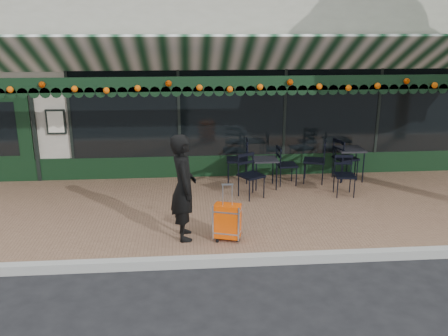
{
  "coord_description": "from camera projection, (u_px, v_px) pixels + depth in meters",
  "views": [
    {
      "loc": [
        -0.86,
        -6.58,
        3.5
      ],
      "look_at": [
        -0.18,
        1.6,
        1.05
      ],
      "focal_mm": 38.0,
      "sensor_mm": 36.0,
      "label": 1
    }
  ],
  "objects": [
    {
      "name": "ground",
      "position": [
        244.0,
        262.0,
        7.35
      ],
      "size": [
        80.0,
        80.0,
        0.0
      ],
      "primitive_type": "plane",
      "color": "black",
      "rests_on": "ground"
    },
    {
      "name": "sidewalk",
      "position": [
        232.0,
        210.0,
        9.24
      ],
      "size": [
        18.0,
        4.0,
        0.15
      ],
      "primitive_type": "cube",
      "color": "brown",
      "rests_on": "ground"
    },
    {
      "name": "curb",
      "position": [
        245.0,
        260.0,
        7.25
      ],
      "size": [
        18.0,
        0.16,
        0.15
      ],
      "primitive_type": "cube",
      "color": "#9E9E99",
      "rests_on": "ground"
    },
    {
      "name": "restaurant_building",
      "position": [
        213.0,
        70.0,
        14.18
      ],
      "size": [
        12.0,
        9.6,
        4.5
      ],
      "color": "gray",
      "rests_on": "ground"
    },
    {
      "name": "woman",
      "position": [
        184.0,
        187.0,
        7.62
      ],
      "size": [
        0.48,
        0.68,
        1.75
      ],
      "primitive_type": "imported",
      "rotation": [
        0.0,
        0.0,
        1.67
      ],
      "color": "black",
      "rests_on": "sidewalk"
    },
    {
      "name": "suitcase",
      "position": [
        227.0,
        222.0,
        7.68
      ],
      "size": [
        0.47,
        0.35,
        0.96
      ],
      "rotation": [
        0.0,
        0.0,
        -0.31
      ],
      "color": "#E44807",
      "rests_on": "sidewalk"
    },
    {
      "name": "cafe_table_a",
      "position": [
        350.0,
        152.0,
        10.66
      ],
      "size": [
        0.59,
        0.59,
        0.73
      ],
      "color": "black",
      "rests_on": "sidewalk"
    },
    {
      "name": "cafe_table_b",
      "position": [
        265.0,
        162.0,
        10.16
      ],
      "size": [
        0.52,
        0.52,
        0.64
      ],
      "color": "black",
      "rests_on": "sidewalk"
    },
    {
      "name": "chair_a_left",
      "position": [
        314.0,
        161.0,
        10.54
      ],
      "size": [
        0.61,
        0.61,
        0.97
      ],
      "primitive_type": null,
      "rotation": [
        0.0,
        0.0,
        -1.87
      ],
      "color": "black",
      "rests_on": "sidewalk"
    },
    {
      "name": "chair_a_right",
      "position": [
        346.0,
        159.0,
        10.75
      ],
      "size": [
        0.59,
        0.59,
        0.95
      ],
      "primitive_type": null,
      "rotation": [
        0.0,
        0.0,
        1.85
      ],
      "color": "black",
      "rests_on": "sidewalk"
    },
    {
      "name": "chair_a_front",
      "position": [
        345.0,
        176.0,
        9.71
      ],
      "size": [
        0.45,
        0.45,
        0.84
      ],
      "primitive_type": null,
      "rotation": [
        0.0,
        0.0,
        -0.09
      ],
      "color": "black",
      "rests_on": "sidewalk"
    },
    {
      "name": "chair_b_left",
      "position": [
        237.0,
        160.0,
        10.57
      ],
      "size": [
        0.53,
        0.53,
        0.99
      ],
      "primitive_type": null,
      "rotation": [
        0.0,
        0.0,
        -1.65
      ],
      "color": "black",
      "rests_on": "sidewalk"
    },
    {
      "name": "chair_b_right",
      "position": [
        287.0,
        165.0,
        10.4
      ],
      "size": [
        0.46,
        0.46,
        0.87
      ],
      "primitive_type": null,
      "rotation": [
        0.0,
        0.0,
        1.63
      ],
      "color": "black",
      "rests_on": "sidewalk"
    },
    {
      "name": "chair_b_front",
      "position": [
        251.0,
        176.0,
        9.59
      ],
      "size": [
        0.62,
        0.62,
        0.9
      ],
      "primitive_type": null,
      "rotation": [
        0.0,
        0.0,
        0.51
      ],
      "color": "black",
      "rests_on": "sidewalk"
    }
  ]
}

